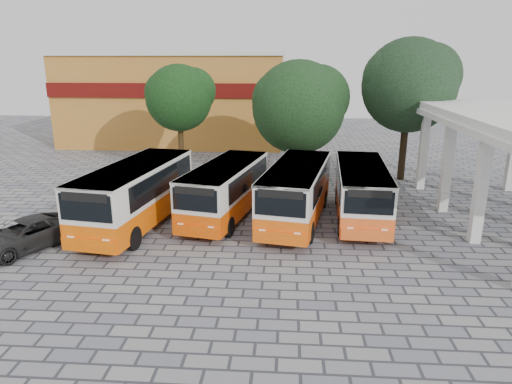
# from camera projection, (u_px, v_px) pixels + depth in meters

# --- Properties ---
(ground) EXTENTS (90.00, 90.00, 0.00)m
(ground) POSITION_uv_depth(u_px,v_px,m) (296.00, 254.00, 18.93)
(ground) COLOR slate
(ground) RESTS_ON ground
(shophouse_block) EXTENTS (20.40, 10.40, 8.30)m
(shophouse_block) POSITION_uv_depth(u_px,v_px,m) (177.00, 98.00, 43.35)
(shophouse_block) COLOR #B47228
(shophouse_block) RESTS_ON ground
(bus_far_left) EXTENTS (3.76, 8.63, 3.00)m
(bus_far_left) POSITION_uv_depth(u_px,v_px,m) (136.00, 192.00, 21.60)
(bus_far_left) COLOR #E95400
(bus_far_left) RESTS_ON ground
(bus_centre_left) EXTENTS (3.88, 7.95, 2.73)m
(bus_centre_left) POSITION_uv_depth(u_px,v_px,m) (226.00, 187.00, 22.85)
(bus_centre_left) COLOR #E04700
(bus_centre_left) RESTS_ON ground
(bus_centre_right) EXTENTS (3.83, 8.25, 2.85)m
(bus_centre_right) POSITION_uv_depth(u_px,v_px,m) (297.00, 190.00, 22.21)
(bus_centre_right) COLOR #EA5307
(bus_centre_right) RESTS_ON ground
(bus_far_right) EXTENTS (2.85, 7.73, 2.73)m
(bus_far_right) POSITION_uv_depth(u_px,v_px,m) (361.00, 189.00, 22.57)
(bus_far_right) COLOR #F45818
(bus_far_right) RESTS_ON ground
(tree_left) EXTENTS (4.82, 4.59, 7.47)m
(tree_left) POSITION_uv_depth(u_px,v_px,m) (180.00, 96.00, 31.45)
(tree_left) COLOR #432D14
(tree_left) RESTS_ON ground
(tree_middle) EXTENTS (6.38, 6.08, 7.77)m
(tree_middle) POSITION_uv_depth(u_px,v_px,m) (300.00, 104.00, 29.71)
(tree_middle) COLOR #442F18
(tree_middle) RESTS_ON ground
(tree_right) EXTENTS (6.26, 5.96, 9.12)m
(tree_right) POSITION_uv_depth(u_px,v_px,m) (410.00, 82.00, 28.88)
(tree_right) COLOR black
(tree_right) RESTS_ON ground
(parked_car) EXTENTS (4.10, 5.05, 1.28)m
(parked_car) POSITION_uv_depth(u_px,v_px,m) (25.00, 235.00, 19.28)
(parked_car) COLOR black
(parked_car) RESTS_ON ground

